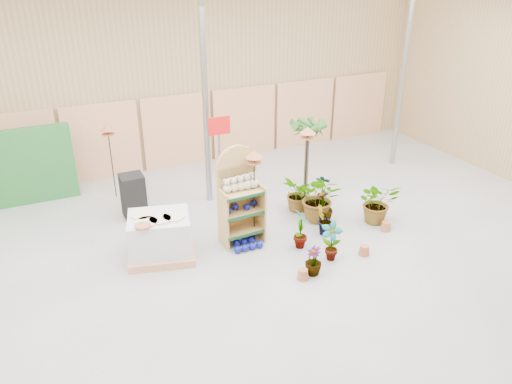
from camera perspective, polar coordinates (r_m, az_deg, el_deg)
room at (r=9.02m, az=-0.14°, el=5.17°), size 15.20×12.10×4.70m
display_shelf at (r=10.00m, az=-1.98°, el=-0.75°), size 0.87×0.57×2.03m
teddy_bears at (r=9.78m, az=-1.63°, el=0.95°), size 0.76×0.21×0.33m
gazing_balls_shelf at (r=9.97m, az=-1.71°, el=-1.68°), size 0.75×0.25×0.14m
gazing_balls_floor at (r=10.08m, az=-1.08°, el=-6.05°), size 0.63×0.39×0.15m
pallet_stack at (r=9.80m, az=-10.92°, el=-5.07°), size 1.46×1.31×0.92m
charcoal_planters at (r=11.41m, az=-13.83°, el=-0.44°), size 0.50×0.50×1.00m
trellis_stock at (r=12.76m, az=-24.47°, el=2.71°), size 2.00×0.30×1.80m
offer_sign at (r=11.07m, az=-4.20°, el=5.46°), size 0.50×0.08×2.20m
bird_table_front at (r=9.62m, az=-0.21°, el=3.97°), size 0.34×0.34×1.96m
bird_table_right at (r=10.73m, az=5.92°, el=6.67°), size 0.34×0.34×2.06m
bird_table_back at (r=12.06m, az=-16.61°, el=6.82°), size 0.34×0.34×1.84m
palm at (r=12.19m, az=5.97°, el=7.39°), size 0.70×0.70×1.85m
potted_plant_0 at (r=9.95m, az=5.17°, el=-4.16°), size 0.43×0.53×0.89m
potted_plant_1 at (r=10.50m, az=7.77°, el=-3.24°), size 0.44×0.39×0.68m
potted_plant_2 at (r=10.98m, az=7.25°, el=-0.64°), size 1.31×1.30×1.10m
potted_plant_3 at (r=10.96m, az=7.68°, el=-1.67°), size 0.49×0.49×0.78m
potted_plant_4 at (r=11.87m, az=7.63°, el=0.40°), size 0.45×0.46×0.72m
potted_plant_6 at (r=11.39m, az=4.88°, el=-0.26°), size 0.78×0.86×0.83m
potted_plant_7 at (r=9.27m, az=6.57°, el=-7.79°), size 0.32×0.32×0.57m
potted_plant_8 at (r=9.66m, az=8.57°, el=-5.61°), size 0.50×0.50×0.80m
potted_plant_10 at (r=11.17m, az=13.72°, el=-1.11°), size 1.06×0.98×0.96m
potted_plant_11 at (r=11.56m, az=-1.61°, el=-0.51°), size 0.38×0.38×0.57m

